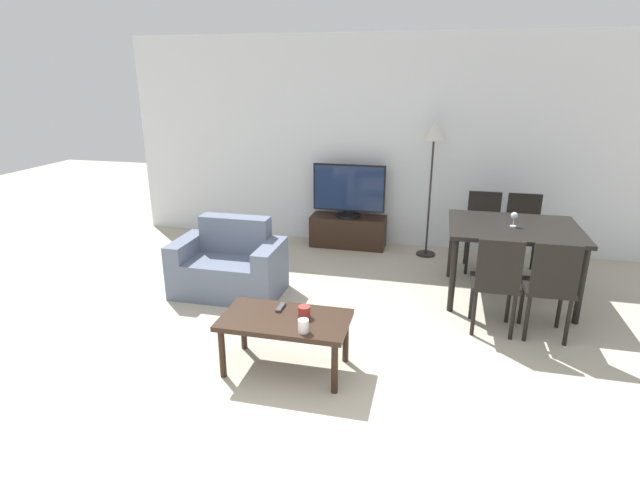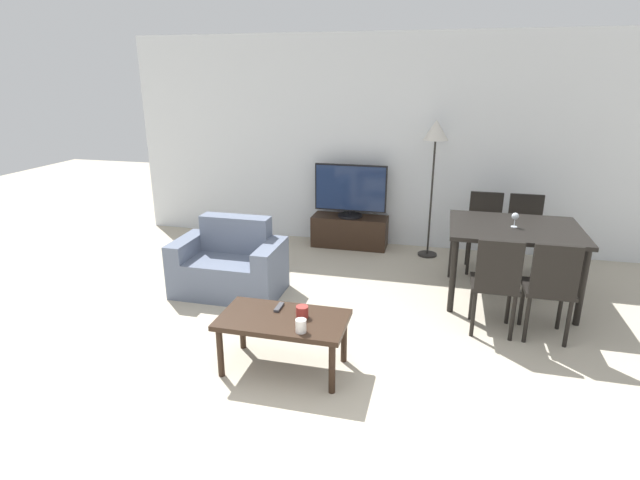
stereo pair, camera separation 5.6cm
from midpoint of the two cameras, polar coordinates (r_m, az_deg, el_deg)
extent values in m
plane|color=#B2A893|center=(3.45, -2.99, -21.16)|extent=(18.00, 18.00, 0.00)
cube|color=silver|center=(6.62, 6.67, 10.93)|extent=(6.84, 0.06, 2.70)
cube|color=slate|center=(5.32, -10.67, -4.05)|extent=(0.75, 0.67, 0.39)
cube|color=slate|center=(5.39, -9.93, 0.68)|extent=(0.75, 0.20, 0.39)
cube|color=slate|center=(5.49, -15.18, -2.67)|extent=(0.18, 0.67, 0.57)
cube|color=slate|center=(5.13, -5.96, -3.63)|extent=(0.18, 0.67, 0.57)
cube|color=black|center=(6.67, 2.99, 1.01)|extent=(0.99, 0.37, 0.41)
cylinder|color=black|center=(6.61, 3.02, 2.84)|extent=(0.32, 0.32, 0.03)
cylinder|color=black|center=(6.60, 3.03, 3.17)|extent=(0.04, 0.04, 0.05)
cube|color=black|center=(6.52, 3.08, 5.97)|extent=(0.94, 0.04, 0.61)
cube|color=#19284C|center=(6.50, 3.04, 5.93)|extent=(0.91, 0.01, 0.58)
cube|color=black|center=(3.85, -4.45, -9.11)|extent=(0.98, 0.54, 0.04)
cylinder|color=black|center=(3.93, -11.53, -12.55)|extent=(0.05, 0.05, 0.40)
cylinder|color=black|center=(3.69, 1.23, -14.42)|extent=(0.05, 0.05, 0.40)
cylinder|color=black|center=(4.27, -9.12, -9.73)|extent=(0.05, 0.05, 0.40)
cylinder|color=black|center=(4.05, 2.55, -11.20)|extent=(0.05, 0.05, 0.40)
cube|color=black|center=(5.29, 21.03, 1.32)|extent=(1.25, 1.01, 0.04)
cylinder|color=black|center=(4.94, 14.62, -3.96)|extent=(0.06, 0.06, 0.74)
cylinder|color=black|center=(5.11, 27.40, -4.76)|extent=(0.06, 0.06, 0.74)
cylinder|color=black|center=(5.78, 14.55, -0.67)|extent=(0.06, 0.06, 0.74)
cylinder|color=black|center=(5.92, 25.52, -1.46)|extent=(0.06, 0.06, 0.74)
cube|color=black|center=(4.67, 18.98, -4.67)|extent=(0.40, 0.40, 0.04)
cylinder|color=black|center=(4.90, 16.65, -6.33)|extent=(0.04, 0.04, 0.43)
cylinder|color=black|center=(4.93, 20.43, -6.56)|extent=(0.04, 0.04, 0.43)
cylinder|color=black|center=(4.60, 16.82, -7.98)|extent=(0.04, 0.04, 0.43)
cylinder|color=black|center=(4.64, 20.85, -8.21)|extent=(0.04, 0.04, 0.43)
cube|color=black|center=(4.42, 19.49, -2.74)|extent=(0.37, 0.04, 0.44)
cube|color=black|center=(6.11, 21.94, 0.37)|extent=(0.40, 0.40, 0.04)
cylinder|color=black|center=(6.00, 20.36, -2.09)|extent=(0.04, 0.04, 0.43)
cylinder|color=black|center=(6.05, 23.39, -2.30)|extent=(0.04, 0.04, 0.43)
cylinder|color=black|center=(6.31, 20.05, -1.09)|extent=(0.04, 0.04, 0.43)
cylinder|color=black|center=(6.36, 22.94, -1.29)|extent=(0.04, 0.04, 0.43)
cube|color=black|center=(6.22, 21.98, 2.96)|extent=(0.37, 0.04, 0.44)
cube|color=black|center=(4.74, 24.25, -4.99)|extent=(0.40, 0.40, 0.04)
cylinder|color=black|center=(4.95, 21.74, -6.63)|extent=(0.04, 0.04, 0.43)
cylinder|color=black|center=(5.01, 25.42, -6.82)|extent=(0.04, 0.04, 0.43)
cylinder|color=black|center=(4.66, 22.25, -8.29)|extent=(0.04, 0.04, 0.43)
cylinder|color=black|center=(4.72, 26.16, -8.46)|extent=(0.04, 0.04, 0.43)
cube|color=black|center=(4.49, 25.04, -3.11)|extent=(0.37, 0.04, 0.44)
cube|color=black|center=(6.05, 17.86, 0.68)|extent=(0.40, 0.40, 0.04)
cylinder|color=black|center=(5.96, 16.19, -1.80)|extent=(0.04, 0.04, 0.43)
cylinder|color=black|center=(5.99, 19.28, -2.02)|extent=(0.04, 0.04, 0.43)
cylinder|color=black|center=(6.26, 16.09, -0.80)|extent=(0.04, 0.04, 0.43)
cylinder|color=black|center=(6.29, 19.03, -1.01)|extent=(0.04, 0.04, 0.43)
cube|color=black|center=(6.16, 17.97, 3.28)|extent=(0.37, 0.04, 0.44)
cylinder|color=black|center=(6.53, 11.74, -1.56)|extent=(0.24, 0.24, 0.02)
cylinder|color=black|center=(6.32, 12.16, 4.66)|extent=(0.02, 0.02, 1.43)
cone|color=beige|center=(6.18, 12.69, 12.20)|extent=(0.30, 0.30, 0.24)
cube|color=#38383D|center=(3.98, -4.93, -7.68)|extent=(0.04, 0.15, 0.02)
cylinder|color=maroon|center=(3.82, -2.25, -8.20)|extent=(0.09, 0.09, 0.09)
cylinder|color=white|center=(3.62, -2.36, -9.78)|extent=(0.08, 0.08, 0.10)
cylinder|color=silver|center=(5.25, 20.91, 1.49)|extent=(0.06, 0.06, 0.01)
cylinder|color=silver|center=(5.24, 20.96, 1.90)|extent=(0.01, 0.01, 0.07)
sphere|color=silver|center=(5.22, 21.04, 2.63)|extent=(0.07, 0.07, 0.07)
camera|label=1|loc=(0.03, -90.33, -0.11)|focal=28.00mm
camera|label=2|loc=(0.03, 89.67, 0.11)|focal=28.00mm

